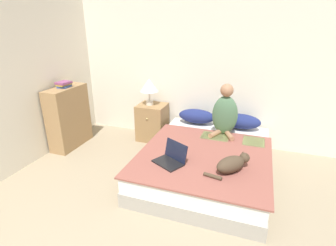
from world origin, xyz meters
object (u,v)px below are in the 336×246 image
at_px(pillow_near, 197,116).
at_px(laptop_open, 171,159).
at_px(person_sitting, 225,113).
at_px(table_lamp, 149,86).
at_px(bed, 206,161).
at_px(pillow_far, 241,121).
at_px(nightstand, 152,122).
at_px(bookshelf, 69,117).
at_px(cat_tabby, 232,164).
at_px(book_stack_top, 64,84).

distance_m(pillow_near, laptop_open, 1.37).
xyz_separation_m(person_sitting, table_lamp, (-1.29, 0.25, 0.24)).
xyz_separation_m(bed, pillow_far, (0.35, 0.86, 0.31)).
relative_size(bed, nightstand, 3.28).
distance_m(pillow_near, table_lamp, 0.92).
xyz_separation_m(bed, bookshelf, (-2.30, 0.13, 0.30)).
xyz_separation_m(person_sitting, laptop_open, (-0.47, -1.07, -0.27)).
height_order(laptop_open, bookshelf, bookshelf).
bearing_deg(nightstand, bed, -35.90).
height_order(bed, nightstand, nightstand).
relative_size(pillow_far, person_sitting, 0.79).
xyz_separation_m(pillow_near, cat_tabby, (0.72, -1.33, -0.02)).
bearing_deg(book_stack_top, pillow_near, 20.52).
bearing_deg(laptop_open, table_lamp, 150.33).
height_order(bed, pillow_far, pillow_far).
xyz_separation_m(pillow_near, table_lamp, (-0.81, -0.05, 0.45)).
distance_m(pillow_far, bookshelf, 2.75).
xyz_separation_m(laptop_open, nightstand, (-0.78, 1.32, -0.12)).
distance_m(table_lamp, book_stack_top, 1.32).
xyz_separation_m(pillow_far, laptop_open, (-0.69, -1.37, -0.06)).
distance_m(bed, pillow_far, 0.98).
xyz_separation_m(laptop_open, book_stack_top, (-1.96, 0.64, 0.60)).
height_order(nightstand, bookshelf, bookshelf).
xyz_separation_m(bed, nightstand, (-1.12, 0.81, 0.12)).
relative_size(pillow_near, table_lamp, 1.34).
height_order(bed, bookshelf, bookshelf).
xyz_separation_m(bed, cat_tabby, (0.37, -0.47, 0.29)).
height_order(pillow_near, pillow_far, same).
distance_m(bed, pillow_near, 0.98).
distance_m(laptop_open, book_stack_top, 2.15).
relative_size(laptop_open, nightstand, 0.68).
xyz_separation_m(person_sitting, cat_tabby, (0.24, -1.03, -0.23)).
xyz_separation_m(pillow_far, nightstand, (-1.47, -0.05, -0.18)).
relative_size(bed, bookshelf, 2.08).
xyz_separation_m(pillow_far, bookshelf, (-2.65, -0.73, -0.00)).
relative_size(cat_tabby, nightstand, 0.73).
relative_size(laptop_open, book_stack_top, 1.81).
distance_m(laptop_open, nightstand, 1.54).
bearing_deg(nightstand, book_stack_top, -150.00).
distance_m(pillow_near, pillow_far, 0.70).
bearing_deg(bookshelf, bed, -3.25).
height_order(pillow_near, nightstand, nightstand).
bearing_deg(pillow_far, nightstand, -178.12).
bearing_deg(person_sitting, cat_tabby, -77.03).
bearing_deg(bed, person_sitting, 76.84).
bearing_deg(cat_tabby, table_lamp, 91.06).
bearing_deg(table_lamp, pillow_near, 3.89).
height_order(pillow_far, table_lamp, table_lamp).
distance_m(bed, book_stack_top, 2.45).
distance_m(pillow_far, cat_tabby, 1.33).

